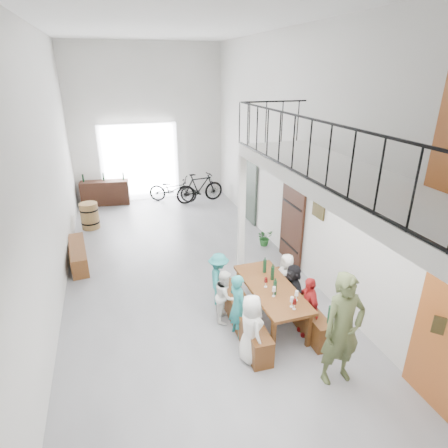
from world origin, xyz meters
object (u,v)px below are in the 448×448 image
object	(u,v)px
tasting_table	(271,291)
bicycle_near	(173,189)
oak_barrel	(90,216)
bench_inner	(244,319)
serving_counter	(105,193)
side_bench	(78,255)
host_standing	(343,330)

from	to	relation	value
tasting_table	bicycle_near	xyz separation A→B (m)	(-0.55, 7.70, -0.23)
oak_barrel	bicycle_near	bearing A→B (deg)	30.89
bench_inner	bicycle_near	xyz separation A→B (m)	(0.03, 7.78, 0.22)
serving_counter	bicycle_near	world-z (taller)	bicycle_near
oak_barrel	serving_counter	distance (m)	2.21
bench_inner	side_bench	size ratio (longest dim) A/B	1.26
tasting_table	host_standing	distance (m)	1.74
serving_counter	bicycle_near	size ratio (longest dim) A/B	0.93
host_standing	bicycle_near	world-z (taller)	host_standing
side_bench	oak_barrel	bearing A→B (deg)	83.86
serving_counter	bicycle_near	bearing A→B (deg)	-3.19
tasting_table	bicycle_near	bearing A→B (deg)	93.21
tasting_table	oak_barrel	xyz separation A→B (m)	(-3.45, 5.96, -0.30)
side_bench	oak_barrel	xyz separation A→B (m)	(0.25, 2.33, 0.16)
bench_inner	serving_counter	world-z (taller)	serving_counter
oak_barrel	host_standing	xyz separation A→B (m)	(3.88, -7.63, 0.54)
side_bench	bicycle_near	distance (m)	5.14
tasting_table	bench_inner	distance (m)	0.75
bicycle_near	serving_counter	bearing A→B (deg)	106.14
tasting_table	host_standing	xyz separation A→B (m)	(0.43, -1.66, 0.25)
oak_barrel	bench_inner	bearing A→B (deg)	-64.64
serving_counter	oak_barrel	bearing A→B (deg)	-96.51
bicycle_near	host_standing	bearing A→B (deg)	-148.10
host_standing	oak_barrel	bearing A→B (deg)	116.14
tasting_table	bench_inner	xyz separation A→B (m)	(-0.58, -0.09, -0.45)
bench_inner	bicycle_near	distance (m)	7.79
oak_barrel	side_bench	bearing A→B (deg)	-96.14
side_bench	bicycle_near	bearing A→B (deg)	52.20
tasting_table	host_standing	size ratio (longest dim) A/B	1.06
oak_barrel	serving_counter	bearing A→B (deg)	76.91
tasting_table	bicycle_near	size ratio (longest dim) A/B	1.12
bench_inner	oak_barrel	distance (m)	6.70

